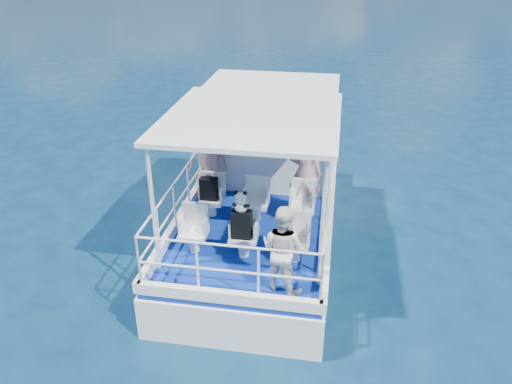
% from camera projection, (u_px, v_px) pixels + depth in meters
% --- Properties ---
extents(ground, '(2000.00, 2000.00, 0.00)m').
position_uv_depth(ground, '(254.00, 261.00, 10.18)').
color(ground, '#08233F').
rests_on(ground, ground).
extents(hull, '(3.00, 7.00, 1.60)m').
position_uv_depth(hull, '(262.00, 236.00, 11.05)').
color(hull, white).
rests_on(hull, ground).
extents(deck, '(2.90, 6.90, 0.10)m').
position_uv_depth(deck, '(262.00, 202.00, 10.67)').
color(deck, navy).
rests_on(deck, hull).
extents(cabin, '(2.85, 2.00, 2.20)m').
position_uv_depth(cabin, '(272.00, 131.00, 11.29)').
color(cabin, white).
rests_on(cabin, deck).
extents(canopy, '(3.00, 3.20, 0.08)m').
position_uv_depth(canopy, '(252.00, 117.00, 8.57)').
color(canopy, white).
rests_on(canopy, cabin).
extents(canopy_posts, '(2.77, 2.97, 2.20)m').
position_uv_depth(canopy_posts, '(252.00, 178.00, 9.05)').
color(canopy_posts, white).
rests_on(canopy_posts, deck).
extents(railings, '(2.84, 3.59, 1.00)m').
position_uv_depth(railings, '(249.00, 216.00, 9.03)').
color(railings, white).
rests_on(railings, deck).
extents(seat_port_fwd, '(0.48, 0.46, 0.38)m').
position_uv_depth(seat_port_fwd, '(212.00, 206.00, 9.99)').
color(seat_port_fwd, white).
rests_on(seat_port_fwd, deck).
extents(seat_center_fwd, '(0.48, 0.46, 0.38)m').
position_uv_depth(seat_center_fwd, '(256.00, 210.00, 9.86)').
color(seat_center_fwd, white).
rests_on(seat_center_fwd, deck).
extents(seat_stbd_fwd, '(0.48, 0.46, 0.38)m').
position_uv_depth(seat_stbd_fwd, '(302.00, 214.00, 9.72)').
color(seat_stbd_fwd, white).
rests_on(seat_stbd_fwd, deck).
extents(seat_port_aft, '(0.48, 0.46, 0.38)m').
position_uv_depth(seat_port_aft, '(194.00, 241.00, 8.85)').
color(seat_port_aft, white).
rests_on(seat_port_aft, deck).
extents(seat_center_aft, '(0.48, 0.46, 0.38)m').
position_uv_depth(seat_center_aft, '(244.00, 246.00, 8.71)').
color(seat_center_aft, white).
rests_on(seat_center_aft, deck).
extents(seat_stbd_aft, '(0.48, 0.46, 0.38)m').
position_uv_depth(seat_stbd_aft, '(295.00, 251.00, 8.58)').
color(seat_stbd_aft, white).
rests_on(seat_stbd_aft, deck).
extents(passenger_port_fwd, '(0.74, 0.62, 1.70)m').
position_uv_depth(passenger_port_fwd, '(208.00, 159.00, 10.49)').
color(passenger_port_fwd, tan).
rests_on(passenger_port_fwd, deck).
extents(passenger_stbd_fwd, '(0.72, 0.54, 1.79)m').
position_uv_depth(passenger_stbd_fwd, '(305.00, 173.00, 9.72)').
color(passenger_stbd_fwd, '#CF868F').
rests_on(passenger_stbd_fwd, deck).
extents(passenger_stbd_aft, '(0.88, 0.79, 1.47)m').
position_uv_depth(passenger_stbd_aft, '(282.00, 249.00, 7.66)').
color(passenger_stbd_aft, silver).
rests_on(passenger_stbd_aft, deck).
extents(backpack_port, '(0.35, 0.19, 0.45)m').
position_uv_depth(backpack_port, '(209.00, 189.00, 9.77)').
color(backpack_port, black).
rests_on(backpack_port, seat_port_fwd).
extents(backpack_center, '(0.34, 0.19, 0.51)m').
position_uv_depth(backpack_center, '(241.00, 224.00, 8.50)').
color(backpack_center, black).
rests_on(backpack_center, seat_center_aft).
extents(compact_camera, '(0.10, 0.06, 0.06)m').
position_uv_depth(compact_camera, '(208.00, 177.00, 9.65)').
color(compact_camera, black).
rests_on(compact_camera, backpack_port).
extents(panda, '(0.25, 0.21, 0.39)m').
position_uv_depth(panda, '(241.00, 201.00, 8.29)').
color(panda, silver).
rests_on(panda, backpack_center).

